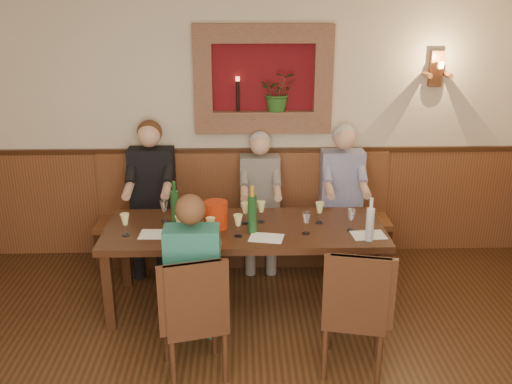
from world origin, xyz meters
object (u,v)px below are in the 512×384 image
(chair_near_left, at_px, (195,339))
(person_bench_right, at_px, (342,208))
(bench, at_px, (244,229))
(person_bench_left, at_px, (152,208))
(spittoon_bucket, at_px, (216,215))
(water_bottle, at_px, (370,223))
(wine_bottle_green_a, at_px, (252,213))
(person_chair_front, at_px, (195,292))
(wine_bottle_green_b, at_px, (175,207))
(dining_table, at_px, (245,235))
(chair_near_right, at_px, (353,334))
(person_bench_mid, at_px, (260,211))

(chair_near_left, height_order, person_bench_right, person_bench_right)
(bench, relative_size, person_bench_left, 2.02)
(person_bench_right, height_order, spittoon_bucket, person_bench_right)
(spittoon_bucket, bearing_deg, water_bottle, -13.66)
(bench, distance_m, wine_bottle_green_a, 1.21)
(chair_near_left, relative_size, spittoon_bucket, 4.25)
(chair_near_left, xyz_separation_m, person_chair_front, (-0.01, 0.21, 0.27))
(person_chair_front, height_order, water_bottle, person_chair_front)
(bench, relative_size, wine_bottle_green_b, 7.66)
(person_bench_left, xyz_separation_m, person_chair_front, (0.54, -1.62, -0.06))
(dining_table, height_order, person_bench_right, person_bench_right)
(person_bench_left, relative_size, person_bench_right, 1.04)
(person_bench_left, height_order, person_bench_right, person_bench_left)
(person_bench_left, xyz_separation_m, spittoon_bucket, (0.67, -0.84, 0.25))
(chair_near_right, xyz_separation_m, spittoon_bucket, (-1.03, 0.96, 0.57))
(person_bench_right, distance_m, wine_bottle_green_a, 1.37)
(person_bench_right, distance_m, wine_bottle_green_b, 1.79)
(person_bench_mid, bearing_deg, person_bench_right, -0.15)
(chair_near_left, bearing_deg, chair_near_right, -13.23)
(person_bench_left, bearing_deg, dining_table, -42.31)
(chair_near_right, relative_size, wine_bottle_green_a, 2.44)
(chair_near_right, relative_size, wine_bottle_green_b, 2.57)
(chair_near_left, relative_size, wine_bottle_green_b, 2.51)
(water_bottle, bearing_deg, bench, 129.01)
(spittoon_bucket, bearing_deg, dining_table, 0.15)
(chair_near_right, relative_size, person_bench_right, 0.70)
(dining_table, bearing_deg, person_bench_left, 137.69)
(person_bench_right, height_order, water_bottle, person_bench_right)
(person_bench_mid, xyz_separation_m, person_bench_right, (0.83, -0.00, 0.03))
(bench, bearing_deg, chair_near_left, -100.94)
(person_chair_front, bearing_deg, person_bench_left, 108.49)
(chair_near_left, relative_size, person_chair_front, 0.72)
(person_bench_right, distance_m, water_bottle, 1.18)
(dining_table, bearing_deg, wine_bottle_green_a, -60.38)
(chair_near_left, bearing_deg, spittoon_bucket, 68.13)
(chair_near_right, bearing_deg, wine_bottle_green_b, 155.04)
(person_bench_mid, bearing_deg, spittoon_bucket, -115.89)
(person_bench_mid, bearing_deg, chair_near_left, -106.40)
(chair_near_left, bearing_deg, person_bench_right, 38.69)
(spittoon_bucket, distance_m, water_bottle, 1.29)
(bench, xyz_separation_m, wine_bottle_green_b, (-0.60, -0.86, 0.58))
(chair_near_left, distance_m, wine_bottle_green_b, 1.26)
(chair_near_right, distance_m, person_bench_right, 1.84)
(dining_table, distance_m, wine_bottle_green_b, 0.65)
(person_bench_mid, height_order, wine_bottle_green_a, person_bench_mid)
(water_bottle, bearing_deg, spittoon_bucket, 166.34)
(chair_near_left, xyz_separation_m, wine_bottle_green_b, (-0.23, 1.07, 0.63))
(person_bench_right, xyz_separation_m, spittoon_bucket, (-1.24, -0.84, 0.27))
(bench, xyz_separation_m, chair_near_left, (-0.37, -1.93, -0.04))
(chair_near_right, bearing_deg, person_bench_left, 145.51)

